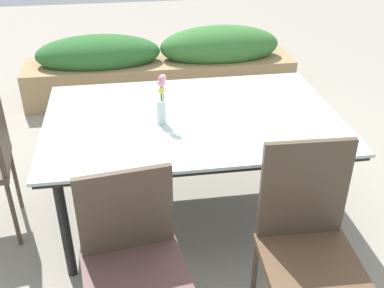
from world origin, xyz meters
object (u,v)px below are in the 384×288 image
(chair_near_right, at_px, (308,236))
(flower_vase, at_px, (161,101))
(planter_box, at_px, (162,66))
(chair_near_left, at_px, (133,259))
(dining_table, at_px, (192,124))

(chair_near_right, xyz_separation_m, flower_vase, (-0.59, 0.88, 0.33))
(planter_box, bearing_deg, chair_near_left, -97.84)
(chair_near_left, xyz_separation_m, planter_box, (0.40, 2.88, -0.20))
(flower_vase, distance_m, planter_box, 2.07)
(chair_near_right, xyz_separation_m, planter_box, (-0.42, 2.87, -0.21))
(chair_near_left, bearing_deg, chair_near_right, 173.28)
(dining_table, relative_size, planter_box, 0.66)
(flower_vase, xyz_separation_m, planter_box, (0.18, 1.99, -0.54))
(chair_near_right, height_order, flower_vase, flower_vase)
(dining_table, xyz_separation_m, chair_near_right, (0.40, -0.94, -0.13))
(chair_near_left, bearing_deg, planter_box, -105.29)
(planter_box, bearing_deg, dining_table, -89.62)
(dining_table, height_order, chair_near_left, chair_near_left)
(chair_near_right, xyz_separation_m, chair_near_left, (-0.81, -0.01, -0.02))
(chair_near_left, distance_m, planter_box, 2.91)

